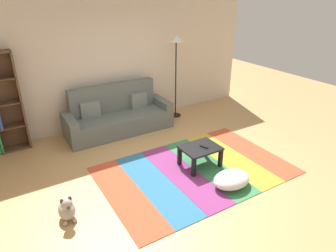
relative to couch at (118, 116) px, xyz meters
The scene contains 9 objects.
ground_plane 2.06m from the couch, 83.40° to the right, with size 14.00×14.00×0.00m, color tan.
back_wall 1.17m from the couch, 66.05° to the left, with size 6.80×0.10×2.70m, color beige.
rug 2.25m from the couch, 77.16° to the right, with size 3.16×2.06×0.01m.
couch is the anchor object (origin of this frame).
coffee_table 2.19m from the couch, 72.65° to the right, with size 0.65×0.50×0.37m.
pouf 2.93m from the couch, 75.75° to the right, with size 0.63×0.45×0.23m, color white.
dog 2.80m from the couch, 126.83° to the right, with size 0.22×0.35×0.40m.
standing_lamp 1.97m from the couch, ahead, with size 0.32×0.32×1.92m.
tv_remote 2.24m from the couch, 71.69° to the right, with size 0.04×0.15×0.02m, color black.
Camera 1 is at (-2.39, -3.62, 2.85)m, focal length 31.93 mm.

